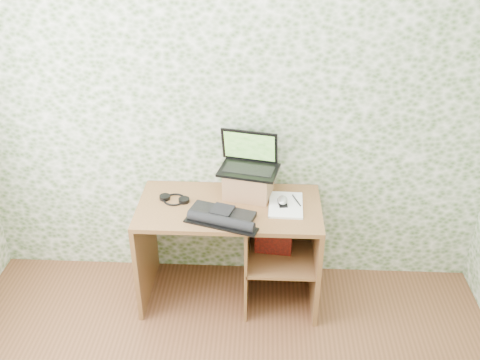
# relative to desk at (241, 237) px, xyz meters

# --- Properties ---
(wall_back) EXTENTS (3.50, 0.00, 3.50)m
(wall_back) POSITION_rel_desk_xyz_m (-0.08, 0.28, 0.82)
(wall_back) COLOR white
(wall_back) RESTS_ON ground
(desk) EXTENTS (1.20, 0.60, 0.75)m
(desk) POSITION_rel_desk_xyz_m (0.00, 0.00, 0.00)
(desk) COLOR brown
(desk) RESTS_ON floor
(riser) EXTENTS (0.34, 0.31, 0.18)m
(riser) POSITION_rel_desk_xyz_m (0.04, 0.12, 0.36)
(riser) COLOR #936541
(riser) RESTS_ON desk
(laptop) EXTENTS (0.43, 0.34, 0.25)m
(laptop) POSITION_rel_desk_xyz_m (0.04, 0.16, 0.51)
(laptop) COLOR black
(laptop) RESTS_ON riser
(keyboard) EXTENTS (0.48, 0.36, 0.07)m
(keyboard) POSITION_rel_desk_xyz_m (-0.11, -0.20, 0.29)
(keyboard) COLOR black
(keyboard) RESTS_ON desk
(headphones) EXTENTS (0.20, 0.18, 0.03)m
(headphones) POSITION_rel_desk_xyz_m (-0.45, 0.02, 0.28)
(headphones) COLOR black
(headphones) RESTS_ON desk
(notepad) EXTENTS (0.23, 0.32, 0.01)m
(notepad) POSITION_rel_desk_xyz_m (0.29, -0.01, 0.28)
(notepad) COLOR white
(notepad) RESTS_ON desk
(mouse) EXTENTS (0.08, 0.11, 0.04)m
(mouse) POSITION_rel_desk_xyz_m (0.27, -0.01, 0.30)
(mouse) COLOR #B8B8BA
(mouse) RESTS_ON notepad
(pen) EXTENTS (0.05, 0.13, 0.01)m
(pen) POSITION_rel_desk_xyz_m (0.36, 0.03, 0.29)
(pen) COLOR black
(pen) RESTS_ON notepad
(red_box) EXTENTS (0.25, 0.11, 0.30)m
(red_box) POSITION_rel_desk_xyz_m (0.22, -0.03, 0.06)
(red_box) COLOR #A1170E
(red_box) RESTS_ON desk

